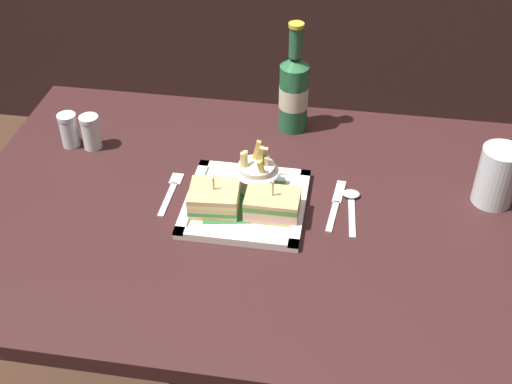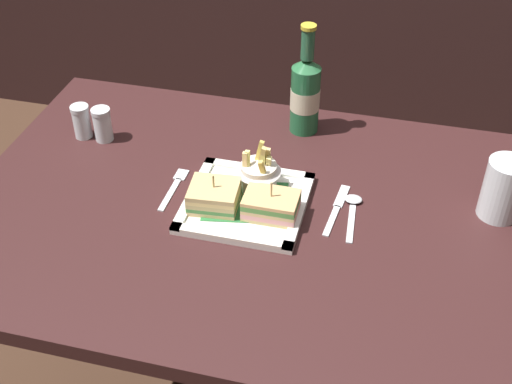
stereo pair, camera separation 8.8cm
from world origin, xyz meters
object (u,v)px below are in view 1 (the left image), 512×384
Objects in this scene: square_plate at (246,203)px; salt_shaker at (69,132)px; knife at (336,203)px; beer_bottle at (294,91)px; pepper_shaker at (91,134)px; spoon at (351,201)px; fries_cup at (256,172)px; fork at (171,191)px; water_glass at (496,179)px; sandwich_half_right at (272,204)px; sandwich_half_left at (214,198)px; dining_table at (266,259)px.

salt_shaker reaches higher than square_plate.
beer_bottle is at bearing 114.18° from knife.
spoon is at bearing -10.43° from pepper_shaker.
fries_cup is (0.01, 0.05, 0.04)m from square_plate.
salt_shaker is 0.05m from pepper_shaker.
fork is at bearing -127.66° from beer_bottle.
fork is 0.86× the size of knife.
pepper_shaker reaches higher than knife.
square_plate is 1.65× the size of fork.
knife is at bearing -168.82° from water_glass.
pepper_shaker is at bearing 0.00° from salt_shaker.
square_plate is 2.27× the size of sandwich_half_right.
square_plate is 0.07m from sandwich_half_left.
dining_table is 11.97× the size of sandwich_half_left.
water_glass is at bearing -3.65° from pepper_shaker.
spoon is (0.19, -0.00, -0.05)m from fries_cup.
pepper_shaker is at bearing 148.49° from fork.
sandwich_half_right reaches higher than salt_shaker.
spoon is at bearing 24.85° from sandwich_half_right.
beer_bottle is 0.36m from fork.
fork is 0.33m from knife.
knife reaches higher than dining_table.
salt_shaker reaches higher than knife.
dining_table is 0.24m from fork.
pepper_shaker is (-0.84, 0.05, -0.02)m from water_glass.
beer_bottle reaches higher than water_glass.
sandwich_half_left is 0.83× the size of water_glass.
beer_bottle reaches higher than spoon.
pepper_shaker reaches higher than fork.
beer_bottle reaches higher than square_plate.
dining_table is 0.38m from beer_bottle.
fries_cup is at bearing 175.40° from knife.
square_plate is at bearing -168.11° from spoon.
sandwich_half_left reaches higher than dining_table.
sandwich_half_left is 0.71× the size of fork.
sandwich_half_right is at bearing -54.98° from dining_table.
fork is (-0.10, 0.05, -0.03)m from sandwich_half_left.
knife is (0.33, 0.01, 0.00)m from fork.
square_plate is 3.01× the size of salt_shaker.
dining_table is 0.19m from knife.
water_glass is at bearing 5.76° from fries_cup.
beer_bottle is at bearing 120.11° from spoon.
sandwich_half_right is 0.73× the size of spoon.
square_plate is 0.16m from fork.
knife is at bearing 16.82° from dining_table.
sandwich_half_right is at bearing -90.21° from beer_bottle.
dining_table is 4.73× the size of beer_bottle.
fries_cup is (-0.03, 0.05, 0.18)m from dining_table.
water_glass is at bearing -25.72° from beer_bottle.
square_plate is at bearing -100.98° from beer_bottle.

